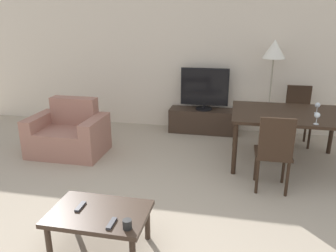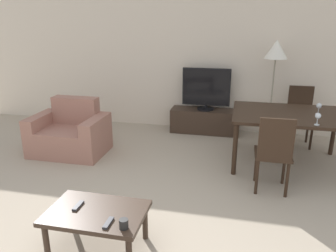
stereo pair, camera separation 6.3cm
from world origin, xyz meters
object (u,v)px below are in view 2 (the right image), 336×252
at_px(dining_chair_near, 274,151).
at_px(armchair, 70,134).
at_px(tv_stand, 205,121).
at_px(remote_primary, 78,206).
at_px(dining_chair_far, 300,113).
at_px(cup_white_near, 124,224).
at_px(remote_secondary, 108,223).
at_px(tv, 206,89).
at_px(wine_glass_left, 318,117).
at_px(dining_table, 290,118).
at_px(wine_glass_center, 319,106).
at_px(coffee_table, 97,216).
at_px(floor_lamp, 276,54).

bearing_deg(dining_chair_near, armchair, 168.06).
xyz_separation_m(tv_stand, remote_primary, (-0.72, -3.26, 0.17)).
xyz_separation_m(tv_stand, dining_chair_far, (1.50, -0.22, 0.30)).
height_order(dining_chair_far, cup_white_near, dining_chair_far).
relative_size(dining_chair_near, remote_secondary, 6.10).
distance_m(tv_stand, dining_chair_near, 2.19).
bearing_deg(tv, armchair, -144.15).
bearing_deg(wine_glass_left, dining_table, 116.61).
xyz_separation_m(remote_primary, remote_secondary, (0.35, -0.18, 0.00)).
distance_m(dining_table, remote_secondary, 2.87).
distance_m(armchair, tv_stand, 2.28).
distance_m(tv_stand, remote_secondary, 3.46).
height_order(tv, remote_primary, tv).
height_order(wine_glass_left, wine_glass_center, same).
relative_size(armchair, remote_secondary, 7.04).
bearing_deg(coffee_table, wine_glass_center, 46.62).
bearing_deg(remote_secondary, tv, 83.76).
bearing_deg(cup_white_near, dining_chair_far, 61.77).
xyz_separation_m(cup_white_near, wine_glass_left, (1.71, 1.92, 0.41)).
distance_m(dining_chair_far, remote_secondary, 3.72).
distance_m(dining_chair_far, wine_glass_left, 1.35).
relative_size(dining_chair_near, wine_glass_left, 6.27).
xyz_separation_m(wine_glass_left, wine_glass_center, (0.11, 0.51, 0.00)).
distance_m(dining_chair_far, cup_white_near, 3.67).
distance_m(tv_stand, remote_primary, 3.34).
distance_m(tv, wine_glass_center, 1.89).
xyz_separation_m(armchair, dining_chair_far, (3.35, 1.12, 0.23)).
bearing_deg(dining_table, armchair, -175.20).
xyz_separation_m(remote_secondary, wine_glass_center, (1.95, 2.40, 0.44)).
distance_m(dining_table, dining_chair_far, 0.91).
relative_size(dining_chair_far, floor_lamp, 0.57).
xyz_separation_m(tv, wine_glass_left, (1.47, -1.54, 0.05)).
bearing_deg(cup_white_near, dining_chair_near, 51.46).
bearing_deg(remote_secondary, dining_chair_far, 59.71).
bearing_deg(wine_glass_center, coffee_table, -133.38).
height_order(dining_chair_far, remote_primary, dining_chair_far).
bearing_deg(armchair, dining_chair_far, 18.42).
height_order(dining_table, wine_glass_left, wine_glass_left).
bearing_deg(remote_secondary, floor_lamp, 66.51).
distance_m(tv_stand, dining_chair_far, 1.55).
distance_m(armchair, wine_glass_center, 3.48).
height_order(tv, wine_glass_center, tv).
bearing_deg(floor_lamp, cup_white_near, -111.30).
relative_size(coffee_table, cup_white_near, 10.65).
height_order(tv_stand, cup_white_near, cup_white_near).
relative_size(cup_white_near, wine_glass_left, 0.53).
distance_m(floor_lamp, wine_glass_center, 1.19).
bearing_deg(tv, dining_chair_near, -63.20).
xyz_separation_m(remote_primary, wine_glass_center, (2.30, 2.22, 0.44)).
distance_m(armchair, floor_lamp, 3.34).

